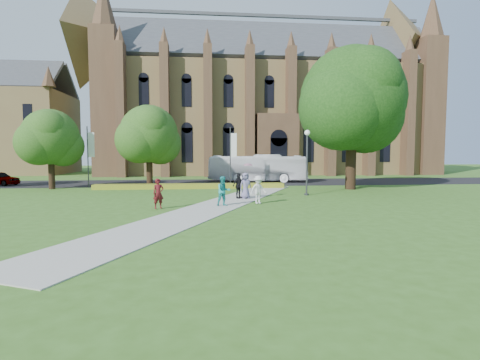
{
  "coord_description": "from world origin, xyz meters",
  "views": [
    {
      "loc": [
        -0.87,
        -22.78,
        3.44
      ],
      "look_at": [
        1.66,
        2.1,
        1.6
      ],
      "focal_mm": 28.0,
      "sensor_mm": 36.0,
      "label": 1
    }
  ],
  "objects": [
    {
      "name": "banner_pole_1",
      "position": [
        -11.89,
        15.2,
        3.39
      ],
      "size": [
        0.7,
        0.1,
        6.0
      ],
      "color": "#38383D",
      "rests_on": "ground"
    },
    {
      "name": "footpath",
      "position": [
        0.0,
        1.0,
        0.02
      ],
      "size": [
        15.58,
        28.54,
        0.04
      ],
      "primitive_type": "cube",
      "rotation": [
        0.0,
        0.0,
        -0.44
      ],
      "color": "#B2B2A8",
      "rests_on": "ground"
    },
    {
      "name": "cathedral",
      "position": [
        10.0,
        39.73,
        12.98
      ],
      "size": [
        52.6,
        18.25,
        28.0
      ],
      "color": "brown",
      "rests_on": "ground"
    },
    {
      "name": "streetlamp",
      "position": [
        7.5,
        6.5,
        3.3
      ],
      "size": [
        0.44,
        0.44,
        5.24
      ],
      "color": "#38383D",
      "rests_on": "ground"
    },
    {
      "name": "pedestrian_4",
      "position": [
        2.33,
        4.56,
        0.99
      ],
      "size": [
        1.07,
        0.85,
        1.91
      ],
      "primitive_type": "imported",
      "rotation": [
        0.0,
        0.0,
        0.29
      ],
      "color": "slate",
      "rests_on": "footpath"
    },
    {
      "name": "flower_hedge",
      "position": [
        -2.0,
        13.2,
        0.23
      ],
      "size": [
        18.0,
        1.4,
        0.45
      ],
      "primitive_type": "cube",
      "color": "#ACA622",
      "rests_on": "ground"
    },
    {
      "name": "street_tree_1",
      "position": [
        -6.0,
        14.5,
        5.22
      ],
      "size": [
        5.6,
        5.6,
        8.05
      ],
      "color": "#332114",
      "rests_on": "ground"
    },
    {
      "name": "street_tree_0",
      "position": [
        -15.0,
        14.0,
        4.87
      ],
      "size": [
        5.2,
        5.2,
        7.5
      ],
      "color": "#332114",
      "rests_on": "ground"
    },
    {
      "name": "pedestrian_2",
      "position": [
        2.86,
        1.78,
        0.97
      ],
      "size": [
        1.35,
        1.03,
        1.85
      ],
      "primitive_type": "imported",
      "rotation": [
        0.0,
        0.0,
        0.32
      ],
      "color": "silver",
      "rests_on": "footpath"
    },
    {
      "name": "tour_coach",
      "position": [
        5.62,
        20.5,
        1.62
      ],
      "size": [
        11.79,
        4.78,
        3.2
      ],
      "primitive_type": "imported",
      "rotation": [
        0.0,
        0.0,
        1.38
      ],
      "color": "white",
      "rests_on": "road"
    },
    {
      "name": "pedestrian_0",
      "position": [
        -3.53,
        0.19,
        0.96
      ],
      "size": [
        0.79,
        0.67,
        1.83
      ],
      "primitive_type": "imported",
      "rotation": [
        0.0,
        0.0,
        0.42
      ],
      "color": "#4E1114",
      "rests_on": "footpath"
    },
    {
      "name": "large_tree",
      "position": [
        13.0,
        11.0,
        8.37
      ],
      "size": [
        9.6,
        9.6,
        13.2
      ],
      "color": "#332114",
      "rests_on": "ground"
    },
    {
      "name": "pedestrian_3",
      "position": [
        1.81,
        4.69,
        0.99
      ],
      "size": [
        1.14,
        1.08,
        1.89
      ],
      "primitive_type": "imported",
      "rotation": [
        0.0,
        0.0,
        0.71
      ],
      "color": "black",
      "rests_on": "footpath"
    },
    {
      "name": "parasol",
      "position": [
        2.51,
        4.66,
        2.25
      ],
      "size": [
        0.91,
        0.91,
        0.61
      ],
      "primitive_type": "imported",
      "rotation": [
        0.0,
        0.0,
        -0.41
      ],
      "color": "pink",
      "rests_on": "pedestrian_4"
    },
    {
      "name": "pedestrian_1",
      "position": [
        0.48,
        0.9,
        0.99
      ],
      "size": [
        1.07,
        0.93,
        1.89
      ],
      "primitive_type": "imported",
      "rotation": [
        0.0,
        0.0,
        0.26
      ],
      "color": "teal",
      "rests_on": "footpath"
    },
    {
      "name": "road",
      "position": [
        0.0,
        20.0,
        0.01
      ],
      "size": [
        160.0,
        10.0,
        0.02
      ],
      "primitive_type": "cube",
      "color": "black",
      "rests_on": "ground"
    },
    {
      "name": "banner_pole_0",
      "position": [
        2.11,
        15.2,
        3.39
      ],
      "size": [
        0.7,
        0.1,
        6.0
      ],
      "color": "#38383D",
      "rests_on": "ground"
    },
    {
      "name": "ground",
      "position": [
        0.0,
        0.0,
        0.0
      ],
      "size": [
        160.0,
        160.0,
        0.0
      ],
      "primitive_type": "plane",
      "color": "#365C1B",
      "rests_on": "ground"
    }
  ]
}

